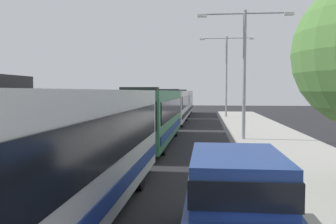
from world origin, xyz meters
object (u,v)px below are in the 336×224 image
object	(u,v)px
bus_second_in_line	(151,114)
white_suv	(237,202)
bus_lead	(62,152)
streetlamp_mid	(244,60)
streetlamp_far	(226,68)
bus_middle	(172,105)
bus_fourth_in_line	(181,102)

from	to	relation	value
bus_second_in_line	white_suv	bearing A→B (deg)	-75.14
bus_lead	streetlamp_mid	bearing A→B (deg)	69.23
bus_second_in_line	streetlamp_far	size ratio (longest dim) A/B	1.35
bus_middle	streetlamp_far	distance (m)	9.77
bus_second_in_line	streetlamp_mid	size ratio (longest dim) A/B	1.58
white_suv	bus_middle	bearing A→B (deg)	97.82
bus_second_in_line	bus_middle	world-z (taller)	same
bus_lead	bus_second_in_line	xyz separation A→B (m)	(0.00, 12.86, 0.00)
streetlamp_mid	white_suv	bearing A→B (deg)	-96.34
streetlamp_far	bus_fourth_in_line	bearing A→B (deg)	138.65
bus_fourth_in_line	streetlamp_mid	size ratio (longest dim) A/B	1.48
bus_fourth_in_line	bus_second_in_line	bearing A→B (deg)	-90.00
bus_lead	streetlamp_far	distance (m)	33.67
bus_fourth_in_line	streetlamp_far	world-z (taller)	streetlamp_far
bus_lead	white_suv	world-z (taller)	bus_lead
bus_second_in_line	white_suv	distance (m)	14.43
bus_lead	streetlamp_mid	world-z (taller)	streetlamp_mid
bus_fourth_in_line	white_suv	distance (m)	39.01
bus_second_in_line	bus_middle	bearing A→B (deg)	90.00
bus_lead	white_suv	size ratio (longest dim) A/B	2.48
streetlamp_mid	bus_middle	bearing A→B (deg)	114.94
bus_middle	white_suv	distance (m)	27.18
bus_lead	streetlamp_far	size ratio (longest dim) A/B	1.28
white_suv	streetlamp_far	world-z (taller)	streetlamp_far
bus_second_in_line	streetlamp_mid	world-z (taller)	streetlamp_mid
streetlamp_far	bus_lead	bearing A→B (deg)	-99.29
streetlamp_mid	streetlamp_far	xyz separation A→B (m)	(0.00, 18.77, 0.72)
bus_fourth_in_line	streetlamp_far	bearing A→B (deg)	-41.35
bus_fourth_in_line	streetlamp_mid	xyz separation A→B (m)	(5.40, -23.52, 3.17)
bus_lead	bus_second_in_line	world-z (taller)	same
streetlamp_far	white_suv	bearing A→B (deg)	-92.86
white_suv	bus_second_in_line	bearing A→B (deg)	104.86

